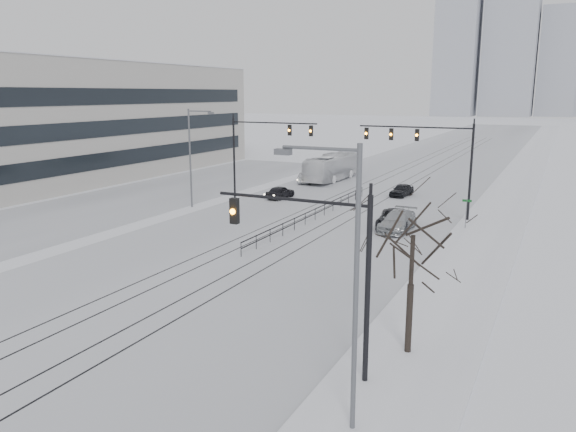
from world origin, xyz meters
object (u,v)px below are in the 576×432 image
object	(u,v)px
sedan_nb_far	(402,190)
traffic_mast_near	(325,258)
sedan_nb_right	(398,221)
bare_tree	(413,248)
sedan_sb_outer	(306,178)
sedan_nb_front	(394,219)
sedan_sb_inner	(280,192)
box_truck	(332,168)

from	to	relation	value
sedan_nb_far	traffic_mast_near	bearing A→B (deg)	-71.58
sedan_nb_right	traffic_mast_near	bearing A→B (deg)	-80.82
bare_tree	sedan_sb_outer	xyz separation A→B (m)	(-22.00, 38.54, -3.88)
bare_tree	traffic_mast_near	bearing A→B (deg)	-128.76
sedan_nb_front	sedan_nb_right	world-z (taller)	sedan_nb_right
traffic_mast_near	sedan_nb_right	distance (m)	24.03
sedan_sb_inner	sedan_sb_outer	bearing A→B (deg)	-75.86
bare_tree	sedan_nb_far	distance (m)	36.62
bare_tree	box_truck	bearing A→B (deg)	115.59
sedan_nb_front	box_truck	size ratio (longest dim) A/B	0.46
bare_tree	sedan_nb_right	xyz separation A→B (m)	(-6.06, 20.44, -3.74)
bare_tree	box_truck	distance (m)	46.52
sedan_nb_right	box_truck	world-z (taller)	box_truck
sedan_sb_inner	sedan_nb_right	world-z (taller)	sedan_nb_right
traffic_mast_near	sedan_nb_right	world-z (taller)	traffic_mast_near
sedan_sb_inner	sedan_nb_right	xyz separation A→B (m)	(14.22, -8.05, 0.10)
sedan_sb_inner	traffic_mast_near	bearing A→B (deg)	123.95
sedan_nb_front	traffic_mast_near	bearing A→B (deg)	-89.12
traffic_mast_near	bare_tree	bearing A→B (deg)	51.24
sedan_sb_inner	sedan_nb_far	size ratio (longest dim) A/B	1.02
box_truck	sedan_nb_right	bearing A→B (deg)	125.26
sedan_nb_far	bare_tree	bearing A→B (deg)	-66.96
traffic_mast_near	sedan_nb_far	distance (m)	38.99
sedan_sb_inner	sedan_nb_right	distance (m)	16.34
sedan_sb_inner	box_truck	xyz separation A→B (m)	(0.22, 13.39, 0.93)
traffic_mast_near	sedan_nb_front	bearing A→B (deg)	99.66
sedan_sb_inner	sedan_nb_front	world-z (taller)	sedan_nb_front
box_truck	sedan_sb_inner	bearing A→B (deg)	91.18
sedan_sb_outer	sedan_nb_front	size ratio (longest dim) A/B	0.72
sedan_sb_outer	bare_tree	bearing A→B (deg)	107.90
box_truck	sedan_nb_front	bearing A→B (deg)	125.19
sedan_sb_outer	sedan_nb_far	size ratio (longest dim) A/B	1.00
traffic_mast_near	sedan_nb_far	world-z (taller)	traffic_mast_near
sedan_sb_inner	box_truck	size ratio (longest dim) A/B	0.33
sedan_nb_front	box_truck	distance (m)	24.84
traffic_mast_near	sedan_sb_outer	bearing A→B (deg)	115.25
bare_tree	sedan_nb_front	size ratio (longest dim) A/B	1.18
sedan_nb_far	box_truck	bearing A→B (deg)	154.56
sedan_nb_front	sedan_sb_inner	bearing A→B (deg)	142.91
traffic_mast_near	bare_tree	size ratio (longest dim) A/B	1.15
sedan_nb_front	sedan_sb_outer	bearing A→B (deg)	122.79
sedan_nb_front	sedan_nb_right	bearing A→B (deg)	-63.43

